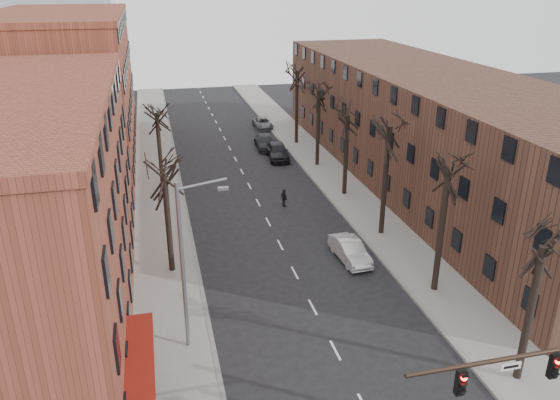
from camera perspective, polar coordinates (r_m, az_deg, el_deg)
sidewalk_left at (r=51.42m, az=-12.64°, el=1.95°), size 4.00×90.00×0.15m
sidewalk_right at (r=53.84m, az=4.61°, el=3.36°), size 4.00×90.00×0.15m
building_left_near at (r=31.65m, az=-27.04°, el=-1.62°), size 12.00×26.00×12.00m
building_left_far at (r=58.87m, az=-21.40°, el=10.55°), size 12.00×28.00×14.00m
building_right at (r=51.11m, az=15.17°, el=7.38°), size 12.00×50.00×10.00m
tree_right_a at (r=29.19m, az=23.45°, el=-16.79°), size 5.20×5.20×10.00m
tree_right_b at (r=34.55m, az=15.76°, el=-9.11°), size 5.20×5.20×10.80m
tree_right_c at (r=40.79m, az=10.49°, el=-3.52°), size 5.20×5.20×11.60m
tree_right_d at (r=47.55m, az=6.71°, el=0.55°), size 5.20×5.20×10.00m
tree_right_e at (r=54.65m, az=3.89°, el=3.59°), size 5.20×5.20×10.80m
tree_right_f at (r=61.97m, az=1.71°, el=5.92°), size 5.20×5.20×11.60m
tree_left_a at (r=35.94m, az=-11.18°, el=-7.34°), size 5.20×5.20×9.50m
tree_left_b at (r=50.51m, az=-12.14°, el=1.52°), size 5.20×5.20×9.50m
streetlight at (r=26.53m, az=-9.82°, el=-6.21°), size 2.45×0.22×9.03m
silver_sedan at (r=36.60m, az=7.31°, el=-5.24°), size 1.79×4.36×1.41m
parked_car_near at (r=56.40m, az=-0.25°, el=5.15°), size 2.38×5.10×1.69m
parked_car_mid at (r=59.99m, az=-1.56°, el=6.08°), size 2.28×5.06×1.44m
parked_car_far at (r=68.44m, az=-1.83°, el=8.03°), size 2.05×4.35×1.20m
pedestrian_crossing at (r=44.52m, az=0.43°, el=0.22°), size 0.61×0.96×1.53m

